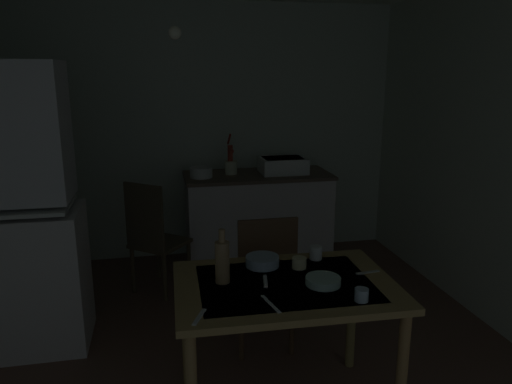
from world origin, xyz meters
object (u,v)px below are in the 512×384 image
hand_pump (230,157)px  mixing_bowl_counter (201,172)px  sink_basin (283,165)px  glass_bottle (222,261)px  hutch_cabinet (1,222)px  chair_far_side (264,281)px  mug_tall (316,253)px  serving_bowl_wide (323,281)px  chair_by_counter (154,237)px  dining_table (285,300)px

hand_pump → mixing_bowl_counter: (-0.29, -0.10, -0.12)m
sink_basin → glass_bottle: (-0.89, -2.14, -0.07)m
hutch_cabinet → chair_far_side: hutch_cabinet is taller
hutch_cabinet → mug_tall: (1.91, -0.73, -0.09)m
serving_bowl_wide → glass_bottle: glass_bottle is taller
chair_far_side → chair_by_counter: 1.27m
sink_basin → chair_by_counter: sink_basin is taller
hand_pump → chair_far_side: hand_pump is taller
chair_by_counter → mug_tall: size_ratio=12.49×
mixing_bowl_counter → glass_bottle: 2.09m
hutch_cabinet → mixing_bowl_counter: hutch_cabinet is taller
hutch_cabinet → sink_basin: 2.52m
chair_far_side → chair_by_counter: chair_by_counter is taller
mixing_bowl_counter → chair_by_counter: bearing=-132.6°
hand_pump → serving_bowl_wide: hand_pump is taller
chair_far_side → mug_tall: chair_far_side is taller
hutch_cabinet → mixing_bowl_counter: size_ratio=9.16×
chair_by_counter → glass_bottle: size_ratio=3.34×
hand_pump → serving_bowl_wide: 2.34m
chair_by_counter → serving_bowl_wide: bearing=-63.2°
mug_tall → glass_bottle: glass_bottle is taller
dining_table → hutch_cabinet: bearing=148.3°
sink_basin → mixing_bowl_counter: 0.80m
hutch_cabinet → mixing_bowl_counter: (1.41, 1.15, 0.04)m
hand_pump → chair_by_counter: (-0.74, -0.59, -0.55)m
chair_by_counter → mixing_bowl_counter: bearing=47.4°
mug_tall → hutch_cabinet: bearing=159.0°
hutch_cabinet → serving_bowl_wide: hutch_cabinet is taller
sink_basin → chair_by_counter: bearing=-156.5°
sink_basin → dining_table: bearing=-104.3°
chair_far_side → glass_bottle: size_ratio=3.30×
sink_basin → hand_pump: bearing=174.9°
chair_by_counter → mug_tall: 1.71m
dining_table → mug_tall: mug_tall is taller
dining_table → glass_bottle: size_ratio=4.02×
dining_table → chair_by_counter: size_ratio=1.20×
chair_far_side → serving_bowl_wide: chair_far_side is taller
sink_basin → mug_tall: size_ratio=5.63×
serving_bowl_wide → glass_bottle: bearing=165.2°
hand_pump → dining_table: size_ratio=0.33×
hand_pump → chair_by_counter: 1.10m
serving_bowl_wide → hand_pump: bearing=93.2°
hutch_cabinet → sink_basin: (2.21, 1.20, 0.06)m
sink_basin → mixing_bowl_counter: bearing=-176.4°
mixing_bowl_counter → dining_table: mixing_bowl_counter is taller
hand_pump → chair_by_counter: size_ratio=0.40×
hutch_cabinet → chair_far_side: size_ratio=1.99×
mug_tall → glass_bottle: 0.62m
hand_pump → mixing_bowl_counter: 0.33m
hutch_cabinet → mug_tall: hutch_cabinet is taller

